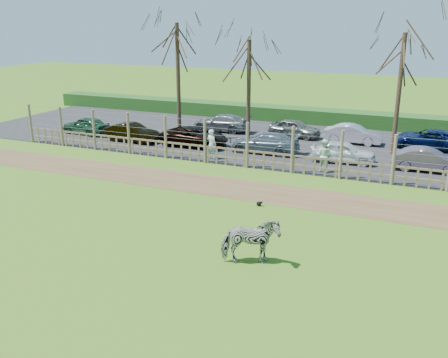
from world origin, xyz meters
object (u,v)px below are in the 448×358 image
at_px(crow, 259,203).
at_px(car_10, 295,128).
at_px(car_11, 353,134).
at_px(car_9, 221,123).
at_px(car_0, 86,125).
at_px(car_1, 132,132).
at_px(zebra, 250,241).
at_px(tree_right, 402,65).
at_px(car_5, 428,160).
at_px(visitor_b, 324,155).
at_px(car_3, 265,143).
at_px(car_2, 194,137).
at_px(tree_mid, 249,67).
at_px(car_12, 429,139).
at_px(car_4, 343,152).
at_px(tree_left, 177,53).
at_px(visitor_a, 212,144).

height_order(crow, car_10, car_10).
bearing_deg(crow, car_10, 99.09).
distance_m(car_10, car_11, 3.95).
bearing_deg(car_9, car_0, -61.31).
height_order(car_0, car_1, same).
xyz_separation_m(zebra, car_0, (-17.28, 13.75, -0.16)).
relative_size(zebra, car_1, 0.52).
relative_size(tree_right, car_9, 1.78).
xyz_separation_m(crow, car_5, (6.48, 8.32, 0.53)).
bearing_deg(visitor_b, car_3, -18.06).
relative_size(zebra, visitor_b, 1.10).
height_order(car_1, car_10, same).
xyz_separation_m(car_1, car_2, (4.31, 0.47, 0.00)).
distance_m(tree_mid, car_10, 5.52).
bearing_deg(car_9, car_12, 91.09).
relative_size(tree_mid, car_3, 1.65).
xyz_separation_m(car_9, car_10, (5.35, 0.20, 0.00)).
bearing_deg(car_5, car_12, -0.88).
height_order(crow, car_12, car_12).
bearing_deg(tree_right, car_11, 145.29).
relative_size(car_4, car_5, 0.97).
distance_m(tree_left, car_3, 8.19).
distance_m(zebra, car_9, 20.41).
bearing_deg(car_10, tree_mid, 145.28).
bearing_deg(tree_right, car_10, 162.26).
height_order(car_3, car_11, same).
distance_m(crow, car_4, 8.54).
xyz_separation_m(tree_left, car_1, (-2.52, -1.87, -4.98)).
height_order(tree_right, car_4, tree_right).
height_order(tree_right, car_5, tree_right).
bearing_deg(visitor_a, car_10, -95.25).
bearing_deg(car_4, car_3, 80.97).
xyz_separation_m(tree_right, car_11, (-2.66, 1.84, -4.60)).
relative_size(car_0, car_10, 1.00).
xyz_separation_m(tree_right, car_0, (-20.25, -2.66, -4.60)).
bearing_deg(car_11, car_12, -86.41).
relative_size(visitor_a, car_12, 0.40).
relative_size(zebra, car_11, 0.52).
bearing_deg(car_5, car_1, 89.33).
distance_m(visitor_a, car_0, 11.10).
distance_m(tree_left, car_11, 12.39).
bearing_deg(car_9, car_5, 70.73).
relative_size(car_11, car_12, 0.84).
bearing_deg(tree_mid, car_1, -157.81).
height_order(visitor_b, car_12, visitor_b).
bearing_deg(zebra, visitor_b, -25.45).
distance_m(visitor_b, car_1, 13.13).
height_order(visitor_b, car_4, visitor_b).
relative_size(car_2, car_4, 1.23).
xyz_separation_m(tree_mid, crow, (4.54, -10.75, -4.76)).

